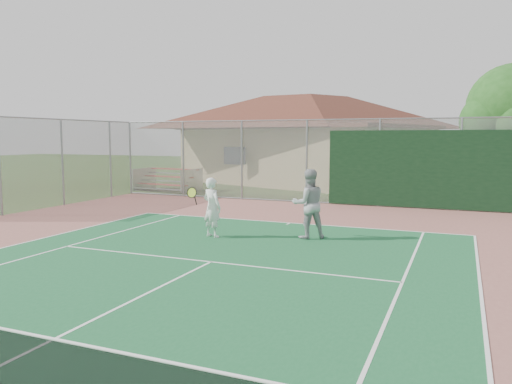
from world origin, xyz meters
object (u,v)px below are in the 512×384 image
(player_grey_back, at_px, (309,204))
(bleachers, at_px, (167,179))
(player_white_front, at_px, (212,208))
(clubhouse, at_px, (305,131))

(player_grey_back, bearing_deg, bleachers, -73.13)
(player_white_front, bearing_deg, bleachers, -33.39)
(clubhouse, distance_m, bleachers, 9.47)
(clubhouse, height_order, player_white_front, clubhouse)
(bleachers, height_order, player_grey_back, player_grey_back)
(clubhouse, bearing_deg, player_grey_back, -53.63)
(bleachers, xyz_separation_m, player_white_front, (7.85, -10.01, 0.23))
(player_white_front, bearing_deg, player_grey_back, -142.32)
(player_white_front, height_order, player_grey_back, player_grey_back)
(bleachers, distance_m, player_white_front, 12.72)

